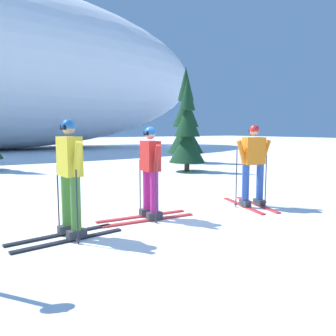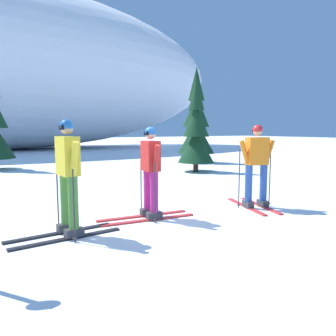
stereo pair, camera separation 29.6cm
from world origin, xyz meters
TOP-DOWN VIEW (x-y plane):
  - ground_plane at (0.00, 0.00)m, footprint 120.00×120.00m
  - skier_orange_jacket at (1.88, -0.38)m, footprint 0.88×1.66m
  - skier_yellow_jacket at (-1.98, -0.24)m, footprint 1.72×0.82m
  - skier_red_jacket at (-0.41, 0.02)m, footprint 1.82×0.78m
  - pine_tree_center_right at (4.39, 5.24)m, footprint 1.40×1.40m
  - pine_tree_far_right at (6.53, 8.20)m, footprint 1.81×1.81m

SIDE VIEW (x-z plane):
  - ground_plane at x=0.00m, z-range 0.00..0.00m
  - skier_red_jacket at x=-0.41m, z-range 0.03..1.73m
  - skier_orange_jacket at x=1.88m, z-range 0.05..1.79m
  - skier_yellow_jacket at x=-1.98m, z-range 0.05..1.85m
  - pine_tree_center_right at x=4.39m, z-range -0.30..3.34m
  - pine_tree_far_right at x=6.53m, z-range -0.38..4.30m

